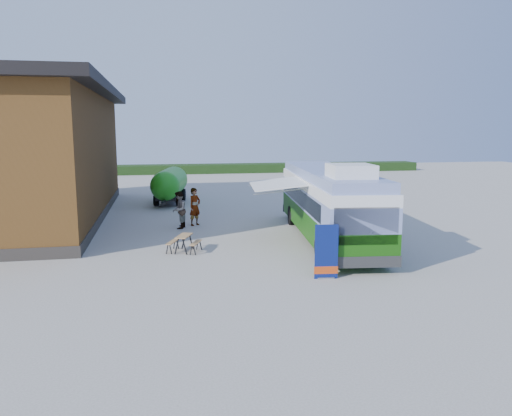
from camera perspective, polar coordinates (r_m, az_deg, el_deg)
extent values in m
plane|color=#BCB7AD|center=(21.13, -1.73, -4.89)|extent=(100.00, 100.00, 0.00)
cube|color=brown|center=(31.13, -24.49, 5.31)|extent=(8.00, 20.00, 7.00)
cube|color=black|center=(31.17, -24.95, 12.19)|extent=(9.60, 21.20, 0.50)
cube|color=#332D28|center=(31.47, -24.11, -0.60)|extent=(8.10, 20.10, 0.50)
cube|color=#264419|center=(59.51, -0.04, 4.60)|extent=(40.00, 3.00, 1.00)
cube|color=#206410|center=(23.46, 8.15, -1.30)|extent=(3.93, 12.38, 1.12)
cube|color=#7E8EC5|center=(23.30, 8.21, 1.15)|extent=(3.93, 12.38, 0.91)
cube|color=black|center=(23.56, 4.96, 1.30)|extent=(1.21, 10.07, 0.71)
cube|color=black|center=(24.09, 10.87, 1.34)|extent=(1.21, 10.07, 0.71)
cube|color=white|center=(23.22, 8.25, 2.83)|extent=(3.93, 12.38, 0.46)
cube|color=#7E8EC5|center=(23.18, 8.27, 3.88)|extent=(3.75, 12.16, 0.41)
cube|color=white|center=(19.41, 10.77, 4.19)|extent=(1.82, 2.00, 0.51)
cube|color=black|center=(17.55, 12.47, -2.04)|extent=(2.27, 0.32, 1.32)
cube|color=#2D2D2D|center=(17.88, 12.29, -6.00)|extent=(2.59, 0.50, 0.41)
cube|color=#2D2D2D|center=(29.33, 5.62, 0.01)|extent=(2.59, 0.50, 0.41)
cylinder|color=black|center=(19.43, 7.39, -4.66)|extent=(0.42, 1.04, 1.01)
cylinder|color=black|center=(20.02, 13.86, -4.45)|extent=(0.42, 1.04, 1.01)
cylinder|color=black|center=(26.76, 4.10, -0.84)|extent=(0.42, 1.04, 1.01)
cylinder|color=black|center=(27.19, 8.89, -0.77)|extent=(0.42, 1.04, 1.01)
cube|color=white|center=(22.68, 2.58, 3.02)|extent=(2.87, 4.16, 0.30)
cube|color=#A5A8AD|center=(22.84, 5.62, 3.48)|extent=(0.64, 4.19, 0.15)
cylinder|color=#A5A8AD|center=(21.06, 3.11, 2.28)|extent=(2.52, 0.34, 0.32)
cylinder|color=#A5A8AD|center=(24.32, 2.11, 3.19)|extent=(2.52, 0.34, 0.32)
cube|color=navy|center=(17.19, 8.05, -4.98)|extent=(0.80, 0.12, 1.89)
cube|color=#CB4213|center=(17.35, 8.00, -7.04)|extent=(0.82, 0.13, 0.26)
cube|color=#A5A8AD|center=(17.43, 7.98, -7.90)|extent=(0.58, 0.24, 0.06)
cylinder|color=#A5A8AD|center=(17.21, 8.03, -4.96)|extent=(0.03, 0.03, 1.89)
cube|color=#A8864F|center=(20.97, -8.24, -3.15)|extent=(0.82, 1.20, 0.04)
cube|color=#A8864F|center=(21.18, -9.53, -3.82)|extent=(0.60, 1.12, 0.03)
cube|color=#A8864F|center=(20.88, -6.89, -3.95)|extent=(0.60, 1.12, 0.03)
cube|color=black|center=(20.67, -9.04, -4.34)|extent=(0.06, 0.06, 0.68)
cube|color=black|center=(20.56, -8.16, -4.39)|extent=(0.06, 0.06, 0.68)
cube|color=black|center=(21.52, -8.27, -3.79)|extent=(0.06, 0.06, 0.68)
cube|color=black|center=(21.42, -7.42, -3.83)|extent=(0.06, 0.06, 0.68)
imported|color=#999999|center=(26.63, -7.00, 0.15)|extent=(0.87, 0.83, 2.01)
imported|color=#999999|center=(25.88, -8.81, -0.23)|extent=(0.96, 1.10, 1.93)
cylinder|color=#22971B|center=(34.85, -9.81, 2.88)|extent=(2.61, 4.51, 1.91)
sphere|color=#22971B|center=(32.77, -10.36, 2.49)|extent=(1.91, 1.91, 1.91)
sphere|color=#22971B|center=(36.94, -9.32, 3.24)|extent=(1.91, 1.91, 1.91)
cube|color=black|center=(34.95, -9.78, 1.50)|extent=(2.02, 4.61, 0.21)
cube|color=black|center=(32.26, -10.49, 0.76)|extent=(0.34, 1.28, 0.11)
cylinder|color=black|center=(33.85, -11.33, 0.94)|extent=(0.41, 0.88, 0.85)
cylinder|color=black|center=(33.62, -8.83, 0.95)|extent=(0.41, 0.88, 0.85)
cylinder|color=black|center=(36.34, -10.63, 1.50)|extent=(0.41, 0.88, 0.85)
cylinder|color=black|center=(36.12, -8.30, 1.52)|extent=(0.41, 0.88, 0.85)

